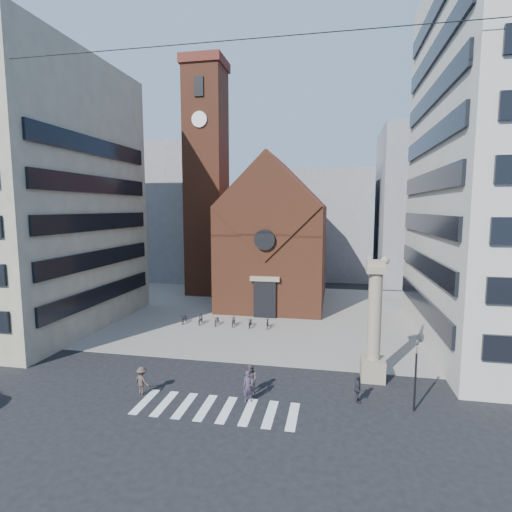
{
  "coord_description": "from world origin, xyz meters",
  "views": [
    {
      "loc": [
        7.22,
        -24.48,
        11.82
      ],
      "look_at": [
        0.79,
        8.0,
        7.82
      ],
      "focal_mm": 28.0,
      "sensor_mm": 36.0,
      "label": 1
    }
  ],
  "objects_px": {
    "traffic_light": "(416,374)",
    "pedestrian_1": "(251,379)",
    "pedestrian_0": "(249,386)",
    "pedestrian_2": "(358,389)",
    "lion_column": "(374,331)",
    "scooter_0": "(184,318)"
  },
  "relations": [
    {
      "from": "traffic_light",
      "to": "pedestrian_1",
      "type": "xyz_separation_m",
      "value": [
        -9.83,
        0.29,
        -1.34
      ]
    },
    {
      "from": "pedestrian_0",
      "to": "pedestrian_2",
      "type": "relative_size",
      "value": 1.11
    },
    {
      "from": "traffic_light",
      "to": "pedestrian_0",
      "type": "distance_m",
      "value": 9.87
    },
    {
      "from": "pedestrian_0",
      "to": "pedestrian_2",
      "type": "height_order",
      "value": "pedestrian_0"
    },
    {
      "from": "lion_column",
      "to": "traffic_light",
      "type": "bearing_deg",
      "value": -63.54
    },
    {
      "from": "pedestrian_2",
      "to": "scooter_0",
      "type": "relative_size",
      "value": 0.98
    },
    {
      "from": "pedestrian_0",
      "to": "pedestrian_2",
      "type": "bearing_deg",
      "value": -9.62
    },
    {
      "from": "pedestrian_0",
      "to": "pedestrian_1",
      "type": "bearing_deg",
      "value": 74.5
    },
    {
      "from": "pedestrian_1",
      "to": "scooter_0",
      "type": "bearing_deg",
      "value": 162.5
    },
    {
      "from": "traffic_light",
      "to": "pedestrian_2",
      "type": "height_order",
      "value": "traffic_light"
    },
    {
      "from": "pedestrian_2",
      "to": "scooter_0",
      "type": "height_order",
      "value": "pedestrian_2"
    },
    {
      "from": "lion_column",
      "to": "scooter_0",
      "type": "relative_size",
      "value": 4.87
    },
    {
      "from": "traffic_light",
      "to": "pedestrian_0",
      "type": "relative_size",
      "value": 2.22
    },
    {
      "from": "scooter_0",
      "to": "lion_column",
      "type": "bearing_deg",
      "value": -34.93
    },
    {
      "from": "traffic_light",
      "to": "pedestrian_0",
      "type": "xyz_separation_m",
      "value": [
        -9.75,
        -0.75,
        -1.32
      ]
    },
    {
      "from": "pedestrian_0",
      "to": "scooter_0",
      "type": "xyz_separation_m",
      "value": [
        -10.03,
        15.03,
        -0.45
      ]
    },
    {
      "from": "lion_column",
      "to": "pedestrian_1",
      "type": "relative_size",
      "value": 4.56
    },
    {
      "from": "lion_column",
      "to": "pedestrian_1",
      "type": "distance_m",
      "value": 9.03
    },
    {
      "from": "lion_column",
      "to": "pedestrian_0",
      "type": "relative_size",
      "value": 4.49
    },
    {
      "from": "pedestrian_1",
      "to": "pedestrian_2",
      "type": "xyz_separation_m",
      "value": [
        6.63,
        0.16,
        -0.08
      ]
    },
    {
      "from": "lion_column",
      "to": "pedestrian_2",
      "type": "height_order",
      "value": "lion_column"
    },
    {
      "from": "traffic_light",
      "to": "scooter_0",
      "type": "bearing_deg",
      "value": 144.16
    }
  ]
}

